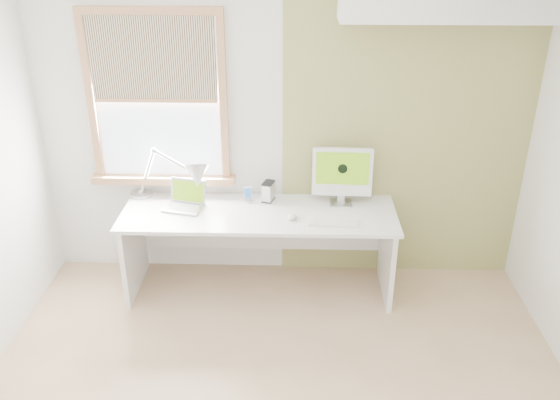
{
  "coord_description": "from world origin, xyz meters",
  "views": [
    {
      "loc": [
        0.11,
        -2.76,
        2.84
      ],
      "look_at": [
        0.0,
        1.05,
        1.0
      ],
      "focal_mm": 37.3,
      "sensor_mm": 36.0,
      "label": 1
    }
  ],
  "objects_px": {
    "desk": "(260,230)",
    "desk_lamp": "(186,177)",
    "external_drive": "(268,191)",
    "laptop": "(186,201)",
    "imac": "(342,173)"
  },
  "relations": [
    {
      "from": "desk_lamp",
      "to": "laptop",
      "type": "relative_size",
      "value": 2.12
    },
    {
      "from": "external_drive",
      "to": "imac",
      "type": "xyz_separation_m",
      "value": [
        0.6,
        -0.03,
        0.18
      ]
    },
    {
      "from": "laptop",
      "to": "external_drive",
      "type": "bearing_deg",
      "value": 11.95
    },
    {
      "from": "desk",
      "to": "external_drive",
      "type": "distance_m",
      "value": 0.33
    },
    {
      "from": "desk_lamp",
      "to": "imac",
      "type": "xyz_separation_m",
      "value": [
        1.26,
        0.05,
        0.03
      ]
    },
    {
      "from": "desk_lamp",
      "to": "laptop",
      "type": "bearing_deg",
      "value": -93.27
    },
    {
      "from": "desk",
      "to": "desk_lamp",
      "type": "relative_size",
      "value": 2.93
    },
    {
      "from": "external_drive",
      "to": "laptop",
      "type": "bearing_deg",
      "value": -168.05
    },
    {
      "from": "desk_lamp",
      "to": "imac",
      "type": "bearing_deg",
      "value": 2.19
    },
    {
      "from": "desk",
      "to": "desk_lamp",
      "type": "bearing_deg",
      "value": 172.12
    },
    {
      "from": "imac",
      "to": "external_drive",
      "type": "bearing_deg",
      "value": 177.28
    },
    {
      "from": "desk_lamp",
      "to": "imac",
      "type": "height_order",
      "value": "imac"
    },
    {
      "from": "desk",
      "to": "laptop",
      "type": "bearing_deg",
      "value": 178.25
    },
    {
      "from": "desk_lamp",
      "to": "imac",
      "type": "distance_m",
      "value": 1.26
    },
    {
      "from": "desk",
      "to": "desk_lamp",
      "type": "distance_m",
      "value": 0.74
    }
  ]
}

